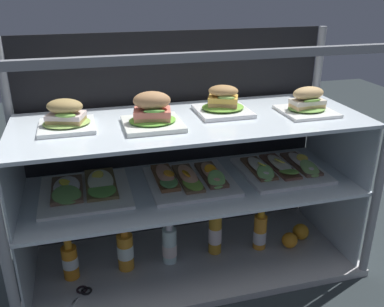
# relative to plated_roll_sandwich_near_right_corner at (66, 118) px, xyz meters

# --- Properties ---
(ground_plane) EXTENTS (6.00, 6.00, 0.02)m
(ground_plane) POSITION_rel_plated_roll_sandwich_near_right_corner_xyz_m (0.45, -0.02, -0.71)
(ground_plane) COLOR #282F32
(ground_plane) RESTS_ON ground
(case_base_deck) EXTENTS (1.38, 0.55, 0.03)m
(case_base_deck) POSITION_rel_plated_roll_sandwich_near_right_corner_xyz_m (0.45, -0.02, -0.69)
(case_base_deck) COLOR #BBB8B7
(case_base_deck) RESTS_ON ground
(case_frame) EXTENTS (1.38, 0.55, 0.96)m
(case_frame) POSITION_rel_plated_roll_sandwich_near_right_corner_xyz_m (0.45, 0.14, -0.18)
(case_frame) COLOR gray
(case_frame) RESTS_ON ground
(riser_lower_tier) EXTENTS (1.32, 0.48, 0.34)m
(riser_lower_tier) POSITION_rel_plated_roll_sandwich_near_right_corner_xyz_m (0.45, -0.02, -0.50)
(riser_lower_tier) COLOR silver
(riser_lower_tier) RESTS_ON case_base_deck
(shelf_lower_glass) EXTENTS (1.33, 0.50, 0.01)m
(shelf_lower_glass) POSITION_rel_plated_roll_sandwich_near_right_corner_xyz_m (0.45, -0.02, -0.33)
(shelf_lower_glass) COLOR silver
(shelf_lower_glass) RESTS_ON riser_lower_tier
(riser_upper_tier) EXTENTS (1.32, 0.48, 0.27)m
(riser_upper_tier) POSITION_rel_plated_roll_sandwich_near_right_corner_xyz_m (0.45, -0.02, -0.19)
(riser_upper_tier) COLOR silver
(riser_upper_tier) RESTS_ON shelf_lower_glass
(shelf_upper_glass) EXTENTS (1.33, 0.50, 0.01)m
(shelf_upper_glass) POSITION_rel_plated_roll_sandwich_near_right_corner_xyz_m (0.45, -0.02, -0.05)
(shelf_upper_glass) COLOR silver
(shelf_upper_glass) RESTS_ON riser_upper_tier
(plated_roll_sandwich_near_right_corner) EXTENTS (0.19, 0.19, 0.11)m
(plated_roll_sandwich_near_right_corner) POSITION_rel_plated_roll_sandwich_near_right_corner_xyz_m (0.00, 0.00, 0.00)
(plated_roll_sandwich_near_right_corner) COLOR white
(plated_roll_sandwich_near_right_corner) RESTS_ON shelf_upper_glass
(plated_roll_sandwich_far_right) EXTENTS (0.21, 0.21, 0.13)m
(plated_roll_sandwich_far_right) POSITION_rel_plated_roll_sandwich_near_right_corner_xyz_m (0.30, -0.06, 0.01)
(plated_roll_sandwich_far_right) COLOR white
(plated_roll_sandwich_far_right) RESTS_ON shelf_upper_glass
(plated_roll_sandwich_mid_left) EXTENTS (0.20, 0.20, 0.11)m
(plated_roll_sandwich_mid_left) POSITION_rel_plated_roll_sandwich_near_right_corner_xyz_m (0.59, 0.03, -0.00)
(plated_roll_sandwich_mid_left) COLOR white
(plated_roll_sandwich_mid_left) RESTS_ON shelf_upper_glass
(plated_roll_sandwich_center) EXTENTS (0.20, 0.20, 0.11)m
(plated_roll_sandwich_center) POSITION_rel_plated_roll_sandwich_near_right_corner_xyz_m (0.91, -0.06, -0.00)
(plated_roll_sandwich_center) COLOR white
(plated_roll_sandwich_center) RESTS_ON shelf_upper_glass
(open_sandwich_tray_far_right) EXTENTS (0.34, 0.34, 0.06)m
(open_sandwich_tray_far_right) POSITION_rel_plated_roll_sandwich_near_right_corner_xyz_m (0.04, 0.03, -0.30)
(open_sandwich_tray_far_right) COLOR white
(open_sandwich_tray_far_right) RESTS_ON shelf_lower_glass
(open_sandwich_tray_near_left_corner) EXTENTS (0.34, 0.34, 0.06)m
(open_sandwich_tray_near_left_corner) POSITION_rel_plated_roll_sandwich_near_right_corner_xyz_m (0.45, 0.01, -0.30)
(open_sandwich_tray_near_left_corner) COLOR white
(open_sandwich_tray_near_left_corner) RESTS_ON shelf_lower_glass
(open_sandwich_tray_mid_right) EXTENTS (0.34, 0.34, 0.06)m
(open_sandwich_tray_mid_right) POSITION_rel_plated_roll_sandwich_near_right_corner_xyz_m (0.86, 0.00, -0.30)
(open_sandwich_tray_mid_right) COLOR white
(open_sandwich_tray_mid_right) RESTS_ON shelf_lower_glass
(juice_bottle_front_fourth) EXTENTS (0.06, 0.06, 0.19)m
(juice_bottle_front_fourth) POSITION_rel_plated_roll_sandwich_near_right_corner_xyz_m (-0.05, -0.01, -0.60)
(juice_bottle_front_fourth) COLOR orange
(juice_bottle_front_fourth) RESTS_ON case_base_deck
(juice_bottle_front_right_end) EXTENTS (0.07, 0.07, 0.21)m
(juice_bottle_front_right_end) POSITION_rel_plated_roll_sandwich_near_right_corner_xyz_m (0.17, -0.01, -0.59)
(juice_bottle_front_right_end) COLOR orange
(juice_bottle_front_right_end) RESTS_ON case_base_deck
(juice_bottle_front_middle) EXTENTS (0.06, 0.06, 0.22)m
(juice_bottle_front_middle) POSITION_rel_plated_roll_sandwich_near_right_corner_xyz_m (0.36, -0.01, -0.59)
(juice_bottle_front_middle) COLOR white
(juice_bottle_front_middle) RESTS_ON case_base_deck
(juice_bottle_tucked_behind) EXTENTS (0.06, 0.06, 0.25)m
(juice_bottle_tucked_behind) POSITION_rel_plated_roll_sandwich_near_right_corner_xyz_m (0.56, 0.00, -0.57)
(juice_bottle_tucked_behind) COLOR gold
(juice_bottle_tucked_behind) RESTS_ON case_base_deck
(juice_bottle_front_left_end) EXTENTS (0.06, 0.06, 0.21)m
(juice_bottle_front_left_end) POSITION_rel_plated_roll_sandwich_near_right_corner_xyz_m (0.77, -0.02, -0.59)
(juice_bottle_front_left_end) COLOR orange
(juice_bottle_front_left_end) RESTS_ON case_base_deck
(orange_fruit_beside_bottles) EXTENTS (0.07, 0.07, 0.07)m
(orange_fruit_beside_bottles) POSITION_rel_plated_roll_sandwich_near_right_corner_xyz_m (0.90, -0.05, -0.64)
(orange_fruit_beside_bottles) COLOR orange
(orange_fruit_beside_bottles) RESTS_ON case_base_deck
(orange_fruit_near_left_post) EXTENTS (0.08, 0.08, 0.08)m
(orange_fruit_near_left_post) POSITION_rel_plated_roll_sandwich_near_right_corner_xyz_m (0.98, -0.01, -0.64)
(orange_fruit_near_left_post) COLOR orange
(orange_fruit_near_left_post) RESTS_ON case_base_deck
(kitchen_scissors) EXTENTS (0.16, 0.18, 0.01)m
(kitchen_scissors) POSITION_rel_plated_roll_sandwich_near_right_corner_xyz_m (-0.02, -0.13, -0.67)
(kitchen_scissors) COLOR silver
(kitchen_scissors) RESTS_ON case_base_deck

